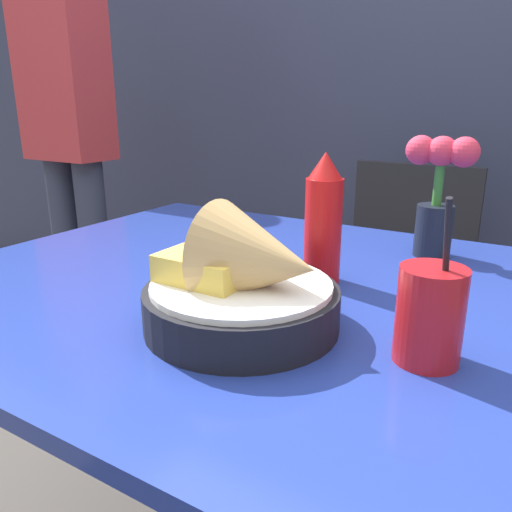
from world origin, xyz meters
TOP-DOWN VIEW (x-y plane):
  - wall_window at (0.00, 1.29)m, footprint 7.00×0.06m
  - dining_table at (0.00, 0.00)m, footprint 1.06×0.89m
  - chair_far_window at (0.05, 0.86)m, footprint 0.40×0.40m
  - food_basket at (0.11, -0.17)m, footprint 0.26×0.26m
  - ketchup_bottle at (0.11, 0.05)m, footprint 0.06×0.06m
  - drink_cup at (0.33, -0.13)m, footprint 0.08×0.08m
  - flower_vase at (0.24, 0.29)m, footprint 0.13×0.07m
  - person_standing at (-1.14, 0.58)m, footprint 0.32×0.19m

SIDE VIEW (x-z plane):
  - chair_far_window at x=0.05m, z-range 0.09..0.96m
  - dining_table at x=0.00m, z-range 0.28..1.05m
  - drink_cup at x=0.33m, z-range 0.72..0.92m
  - food_basket at x=0.11m, z-range 0.74..0.91m
  - ketchup_bottle at x=0.11m, z-range 0.77..0.98m
  - flower_vase at x=0.24m, z-range 0.78..1.01m
  - person_standing at x=-1.14m, z-range 0.14..1.90m
  - wall_window at x=0.00m, z-range 0.00..2.60m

